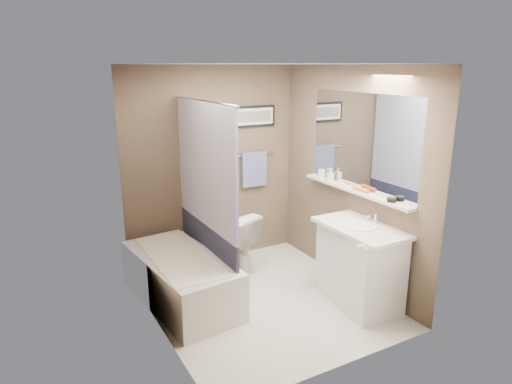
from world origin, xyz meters
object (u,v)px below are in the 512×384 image
bathtub (181,279)px  glass_jar (322,174)px  hair_brush_front (361,189)px  toilet (229,241)px  candle_bowl_near (392,200)px  vanity (359,266)px  soap_bottle (330,175)px

bathtub → glass_jar: (1.79, 0.03, 0.92)m
hair_brush_front → toilet: bearing=132.5°
hair_brush_front → glass_jar: bearing=90.0°
bathtub → toilet: toilet is taller
toilet → candle_bowl_near: size_ratio=8.05×
bathtub → hair_brush_front: 2.10m
candle_bowl_near → hair_brush_front: bearing=90.0°
toilet → vanity: size_ratio=0.80×
vanity → glass_jar: glass_jar is taller
hair_brush_front → soap_bottle: size_ratio=1.57×
toilet → soap_bottle: soap_bottle is taller
vanity → candle_bowl_near: (0.19, -0.19, 0.73)m
toilet → glass_jar: (1.01, -0.42, 0.80)m
hair_brush_front → soap_bottle: soap_bottle is taller
vanity → candle_bowl_near: 0.78m
bathtub → hair_brush_front: bearing=-26.2°
candle_bowl_near → glass_jar: 1.12m
candle_bowl_near → hair_brush_front: hair_brush_front is taller
toilet → hair_brush_front: 1.68m
vanity → candle_bowl_near: candle_bowl_near is taller
vanity → hair_brush_front: (0.19, 0.25, 0.74)m
candle_bowl_near → hair_brush_front: size_ratio=0.41×
bathtub → soap_bottle: size_ratio=10.74×
hair_brush_front → glass_jar: glass_jar is taller
vanity → soap_bottle: 1.11m
bathtub → toilet: (0.78, 0.45, 0.11)m
bathtub → vanity: 1.84m
bathtub → soap_bottle: (1.79, -0.13, 0.93)m
toilet → bathtub: bearing=8.3°
bathtub → glass_jar: bearing=-5.3°
candle_bowl_near → soap_bottle: size_ratio=0.64×
candle_bowl_near → toilet: bearing=123.2°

